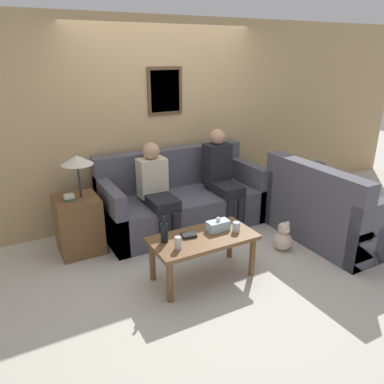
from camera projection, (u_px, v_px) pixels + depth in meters
The scene contains 14 objects.
ground_plane at pixel (202, 241), 4.59m from camera, with size 16.00×16.00×0.00m, color beige.
wall_back at pixel (164, 122), 4.98m from camera, with size 9.00×0.08×2.60m.
couch_main at pixel (181, 201), 4.93m from camera, with size 2.09×0.92×0.97m.
couch_side at pixel (329, 213), 4.56m from camera, with size 0.92×1.48×0.97m.
coffee_table at pixel (203, 243), 3.72m from camera, with size 1.05×0.53×0.46m.
side_table_with_lamp at pixel (79, 220), 4.24m from camera, with size 0.48×0.48×1.14m.
wine_bottle at pixel (164, 232), 3.56m from camera, with size 0.07×0.07×0.27m.
drinking_glass at pixel (236, 227), 3.79m from camera, with size 0.08×0.08×0.10m.
book_stack at pixel (189, 235), 3.70m from camera, with size 0.15×0.13×0.03m.
soda_can at pixel (178, 243), 3.45m from camera, with size 0.07×0.07×0.12m.
tissue_box at pixel (218, 225), 3.81m from camera, with size 0.23×0.12×0.14m.
person_left at pixel (157, 189), 4.47m from camera, with size 0.34×0.65×1.17m.
person_right at pixel (222, 174), 4.88m from camera, with size 0.34×0.63×1.25m.
teddy_bear at pixel (283, 238), 4.34m from camera, with size 0.22×0.22×0.35m.
Camera 1 is at (-2.06, -3.53, 2.18)m, focal length 35.00 mm.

